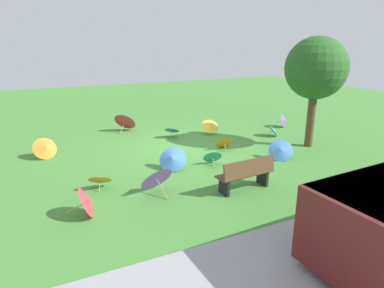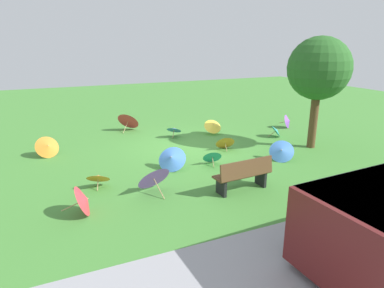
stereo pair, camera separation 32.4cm
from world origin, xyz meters
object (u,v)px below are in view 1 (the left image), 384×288
(parasol_blue_1, at_px, (172,129))
(parasol_orange_1, at_px, (224,141))
(parasol_orange_0, at_px, (45,148))
(parasol_yellow_0, at_px, (210,125))
(parasol_red_1, at_px, (126,120))
(parasol_purple_0, at_px, (155,177))
(parasol_teal_0, at_px, (212,156))
(shade_tree, at_px, (316,69))
(parasol_red_2, at_px, (89,201))
(parasol_blue_2, at_px, (172,158))
(park_bench, at_px, (246,174))
(parasol_orange_3, at_px, (100,178))
(parasol_purple_1, at_px, (284,121))
(parasol_blue_0, at_px, (281,150))
(parasol_teal_1, at_px, (274,130))

(parasol_blue_1, xyz_separation_m, parasol_orange_1, (-1.11, 2.26, -0.04))
(parasol_orange_0, distance_m, parasol_orange_1, 6.18)
(parasol_yellow_0, height_order, parasol_red_1, parasol_red_1)
(parasol_purple_0, height_order, parasol_blue_1, parasol_purple_0)
(parasol_blue_1, relative_size, parasol_teal_0, 1.16)
(parasol_yellow_0, height_order, parasol_orange_1, parasol_yellow_0)
(shade_tree, relative_size, parasol_purple_0, 3.92)
(parasol_orange_0, relative_size, parasol_teal_0, 1.30)
(parasol_red_2, bearing_deg, parasol_blue_2, -146.71)
(parasol_orange_0, height_order, parasol_red_1, parasol_red_1)
(parasol_yellow_0, xyz_separation_m, parasol_red_2, (5.82, 4.95, -0.02))
(shade_tree, height_order, parasol_orange_1, shade_tree)
(park_bench, relative_size, parasol_orange_3, 2.09)
(parasol_purple_1, relative_size, parasol_teal_0, 0.97)
(park_bench, bearing_deg, parasol_blue_0, -148.17)
(shade_tree, bearing_deg, parasol_red_1, -42.98)
(parasol_blue_0, xyz_separation_m, parasol_teal_1, (-1.67, -2.44, -0.07))
(parasol_blue_1, distance_m, parasol_teal_0, 3.44)
(parasol_orange_1, bearing_deg, parasol_teal_0, 46.23)
(parasol_yellow_0, bearing_deg, parasol_purple_0, 47.45)
(parasol_yellow_0, relative_size, parasol_red_1, 0.65)
(parasol_purple_1, distance_m, parasol_red_2, 10.53)
(parasol_purple_1, bearing_deg, parasol_orange_1, 21.07)
(parasol_purple_0, height_order, parasol_red_1, parasol_red_1)
(parasol_orange_0, relative_size, parasol_red_1, 0.75)
(parasol_purple_0, bearing_deg, parasol_yellow_0, -132.55)
(parasol_purple_0, height_order, parasol_orange_1, parasol_purple_0)
(parasol_teal_1, height_order, parasol_blue_2, parasol_blue_2)
(parasol_blue_0, xyz_separation_m, parasol_blue_1, (2.24, -4.07, 0.00))
(parasol_teal_1, xyz_separation_m, parasol_red_2, (8.07, 3.57, 0.10))
(parasol_orange_1, bearing_deg, shade_tree, 161.26)
(parasol_red_1, height_order, parasol_orange_3, parasol_red_1)
(parasol_yellow_0, bearing_deg, parasol_red_2, 40.36)
(parasol_blue_1, height_order, parasol_yellow_0, parasol_yellow_0)
(parasol_purple_1, distance_m, parasol_teal_1, 1.73)
(park_bench, height_order, parasol_blue_0, park_bench)
(parasol_teal_1, bearing_deg, parasol_orange_3, 16.05)
(parasol_blue_1, height_order, parasol_teal_1, parasol_blue_1)
(park_bench, distance_m, parasol_orange_3, 3.89)
(parasol_orange_3, bearing_deg, parasol_blue_0, 177.44)
(parasol_blue_0, height_order, parasol_blue_2, parasol_blue_2)
(parasol_orange_0, relative_size, parasol_red_2, 1.15)
(parasol_blue_0, bearing_deg, parasol_red_2, 10.00)
(parasol_blue_1, relative_size, parasol_orange_1, 1.02)
(parasol_orange_0, bearing_deg, parasol_purple_0, 120.35)
(parasol_orange_3, bearing_deg, parasol_blue_1, -133.78)
(parasol_orange_3, bearing_deg, parasol_red_1, -111.36)
(parasol_purple_0, relative_size, parasol_blue_0, 1.00)
(shade_tree, relative_size, parasol_red_2, 5.02)
(parasol_orange_0, xyz_separation_m, parasol_teal_0, (-4.80, 2.91, -0.10))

